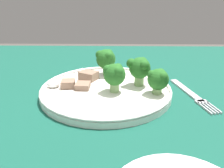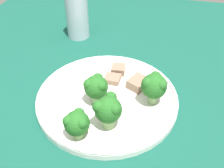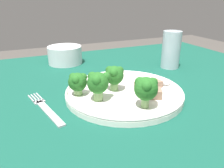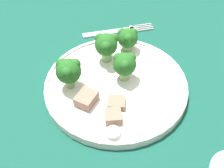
{
  "view_description": "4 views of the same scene",
  "coord_description": "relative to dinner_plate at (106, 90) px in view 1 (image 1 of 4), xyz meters",
  "views": [
    {
      "loc": [
        0.03,
        0.45,
        0.93
      ],
      "look_at": [
        0.04,
        -0.0,
        0.75
      ],
      "focal_mm": 35.0,
      "sensor_mm": 36.0,
      "label": 1
    },
    {
      "loc": [
        -0.33,
        -0.09,
        1.1
      ],
      "look_at": [
        0.08,
        0.0,
        0.76
      ],
      "focal_mm": 42.0,
      "sensor_mm": 36.0,
      "label": 2
    },
    {
      "loc": [
        -0.17,
        -0.43,
        0.96
      ],
      "look_at": [
        0.03,
        0.01,
        0.76
      ],
      "focal_mm": 35.0,
      "sensor_mm": 36.0,
      "label": 3
    },
    {
      "loc": [
        0.48,
        0.0,
        1.2
      ],
      "look_at": [
        0.07,
        -0.0,
        0.75
      ],
      "focal_mm": 50.0,
      "sensor_mm": 36.0,
      "label": 4
    }
  ],
  "objects": [
    {
      "name": "dinner_plate",
      "position": [
        0.0,
        0.0,
        0.0
      ],
      "size": [
        0.29,
        0.29,
        0.02
      ],
      "color": "white",
      "rests_on": "table"
    },
    {
      "name": "meat_slice_middle_slice",
      "position": [
        0.04,
        -0.06,
        0.01
      ],
      "size": [
        0.05,
        0.05,
        0.02
      ],
      "color": "#846651",
      "rests_on": "dinner_plate"
    },
    {
      "name": "broccoli_floret_back_left",
      "position": [
        0.0,
        -0.09,
        0.05
      ],
      "size": [
        0.05,
        0.05,
        0.07
      ],
      "color": "#7FA866",
      "rests_on": "dinner_plate"
    },
    {
      "name": "meat_slice_front_slice",
      "position": [
        0.05,
        0.0,
        0.01
      ],
      "size": [
        0.03,
        0.03,
        0.01
      ],
      "color": "#846651",
      "rests_on": "dinner_plate"
    },
    {
      "name": "broccoli_floret_front_left",
      "position": [
        -0.08,
        -0.02,
        0.04
      ],
      "size": [
        0.05,
        0.05,
        0.07
      ],
      "color": "#7FA866",
      "rests_on": "dinner_plate"
    },
    {
      "name": "table",
      "position": [
        -0.06,
        -0.01,
        -0.1
      ],
      "size": [
        1.27,
        0.97,
        0.73
      ],
      "color": "#114738",
      "rests_on": "ground_plane"
    },
    {
      "name": "broccoli_floret_near_rim_left",
      "position": [
        -0.02,
        0.02,
        0.04
      ],
      "size": [
        0.05,
        0.05,
        0.06
      ],
      "color": "#7FA866",
      "rests_on": "dinner_plate"
    },
    {
      "name": "broccoli_floret_center_left",
      "position": [
        -0.11,
        0.03,
        0.04
      ],
      "size": [
        0.05,
        0.04,
        0.05
      ],
      "color": "#7FA866",
      "rests_on": "dinner_plate"
    },
    {
      "name": "meat_slice_rear_slice",
      "position": [
        0.08,
        -0.0,
        0.01
      ],
      "size": [
        0.03,
        0.03,
        0.02
      ],
      "color": "#846651",
      "rests_on": "dinner_plate"
    },
    {
      "name": "sauce_dollop",
      "position": [
        0.12,
        -0.01,
        0.01
      ],
      "size": [
        0.03,
        0.03,
        0.02
      ],
      "color": "white",
      "rests_on": "dinner_plate"
    },
    {
      "name": "fork",
      "position": [
        -0.19,
        0.0,
        -0.01
      ],
      "size": [
        0.06,
        0.17,
        0.0
      ],
      "color": "#B2B2B7",
      "rests_on": "table"
    }
  ]
}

